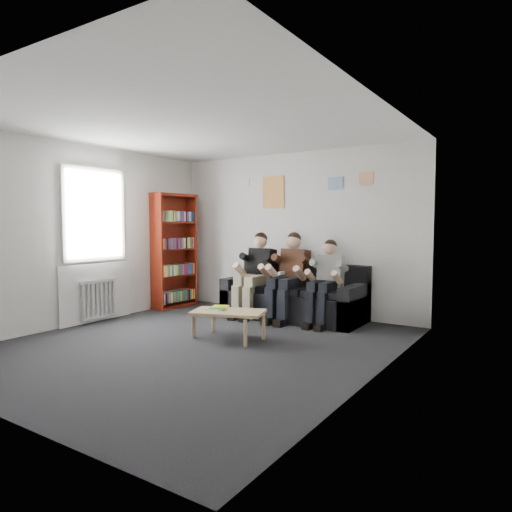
{
  "coord_description": "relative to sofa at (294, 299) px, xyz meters",
  "views": [
    {
      "loc": [
        3.67,
        -4.3,
        1.5
      ],
      "look_at": [
        0.02,
        1.3,
        1.04
      ],
      "focal_mm": 32.0,
      "sensor_mm": 36.0,
      "label": 1
    }
  ],
  "objects": [
    {
      "name": "poster_large",
      "position": [
        -0.64,
        0.41,
        1.74
      ],
      "size": [
        0.42,
        0.01,
        0.55
      ],
      "primitive_type": "cube",
      "color": "gold",
      "rests_on": "room_shell"
    },
    {
      "name": "room_shell",
      "position": [
        -0.24,
        -2.08,
        1.04
      ],
      "size": [
        5.0,
        5.0,
        5.0
      ],
      "color": "black",
      "rests_on": "ground"
    },
    {
      "name": "bookshelf",
      "position": [
        -2.31,
        -0.28,
        0.71
      ],
      "size": [
        0.31,
        0.92,
        2.05
      ],
      "rotation": [
        0.0,
        0.0,
        -0.09
      ],
      "color": "maroon",
      "rests_on": "ground"
    },
    {
      "name": "game_cases",
      "position": [
        -0.26,
        -1.65,
        0.08
      ],
      "size": [
        0.25,
        0.22,
        0.05
      ],
      "rotation": [
        0.0,
        0.0,
        0.2
      ],
      "color": "white",
      "rests_on": "coffee_table"
    },
    {
      "name": "coffee_table",
      "position": [
        -0.1,
        -1.63,
        0.01
      ],
      "size": [
        0.93,
        0.51,
        0.37
      ],
      "rotation": [
        0.0,
        0.0,
        0.34
      ],
      "color": "tan",
      "rests_on": "ground"
    },
    {
      "name": "poster_sign",
      "position": [
        -1.24,
        0.41,
        1.94
      ],
      "size": [
        0.2,
        0.01,
        0.14
      ],
      "primitive_type": "cube",
      "color": "silver",
      "rests_on": "room_shell"
    },
    {
      "name": "person_left",
      "position": [
        -0.62,
        -0.2,
        0.37
      ],
      "size": [
        0.42,
        0.9,
        1.37
      ],
      "rotation": [
        0.0,
        0.0,
        0.02
      ],
      "color": "black",
      "rests_on": "sofa"
    },
    {
      "name": "person_middle",
      "position": [
        -0.0,
        -0.21,
        0.37
      ],
      "size": [
        0.42,
        0.91,
        1.38
      ],
      "rotation": [
        0.0,
        0.0,
        -0.01
      ],
      "color": "#452317",
      "rests_on": "sofa"
    },
    {
      "name": "person_right",
      "position": [
        0.62,
        -0.2,
        0.33
      ],
      "size": [
        0.37,
        0.8,
        1.28
      ],
      "rotation": [
        0.0,
        0.0,
        0.08
      ],
      "color": "white",
      "rests_on": "sofa"
    },
    {
      "name": "poster_pink",
      "position": [
        1.01,
        0.41,
        1.89
      ],
      "size": [
        0.22,
        0.01,
        0.18
      ],
      "primitive_type": "cube",
      "color": "#E34790",
      "rests_on": "room_shell"
    },
    {
      "name": "poster_blue",
      "position": [
        0.51,
        0.41,
        1.84
      ],
      "size": [
        0.25,
        0.01,
        0.2
      ],
      "primitive_type": "cube",
      "color": "#409AD9",
      "rests_on": "room_shell"
    },
    {
      "name": "sofa",
      "position": [
        0.0,
        0.0,
        0.0
      ],
      "size": [
        2.24,
        0.92,
        0.87
      ],
      "color": "black",
      "rests_on": "ground"
    },
    {
      "name": "window",
      "position": [
        -2.47,
        -1.88,
        0.72
      ],
      "size": [
        0.05,
        1.3,
        2.36
      ],
      "color": "white",
      "rests_on": "room_shell"
    },
    {
      "name": "radiator",
      "position": [
        -2.39,
        -1.88,
        0.04
      ],
      "size": [
        0.1,
        0.64,
        0.6
      ],
      "color": "silver",
      "rests_on": "ground"
    }
  ]
}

